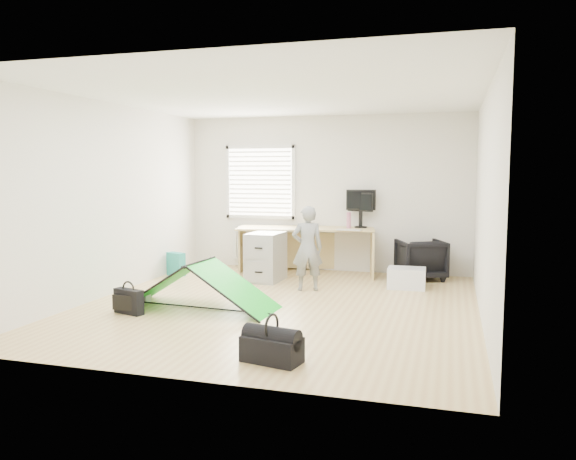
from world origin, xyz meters
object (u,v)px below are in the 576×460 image
(person, at_px, (307,248))
(kite, at_px, (199,285))
(monitor_left, at_px, (360,215))
(laptop_bag, at_px, (129,301))
(desk, at_px, (305,250))
(office_chair, at_px, (421,259))
(filing_cabinet, at_px, (266,257))
(thermos, at_px, (349,220))
(duffel_bag, at_px, (272,349))
(monitor_right, at_px, (361,214))
(storage_crate, at_px, (407,278))

(person, relative_size, kite, 0.64)
(monitor_left, height_order, person, person)
(laptop_bag, bearing_deg, person, 63.83)
(desk, height_order, office_chair, desk)
(desk, distance_m, laptop_bag, 3.56)
(office_chair, bearing_deg, filing_cabinet, -2.85)
(thermos, xyz_separation_m, duffel_bag, (0.11, -4.56, -0.81))
(monitor_right, relative_size, storage_crate, 0.90)
(office_chair, distance_m, duffel_bag, 4.60)
(laptop_bag, bearing_deg, monitor_right, 72.91)
(desk, bearing_deg, duffel_bag, -90.12)
(thermos, distance_m, laptop_bag, 4.06)
(person, distance_m, kite, 1.82)
(monitor_left, height_order, office_chair, monitor_left)
(filing_cabinet, relative_size, laptop_bag, 1.89)
(filing_cabinet, relative_size, duffel_bag, 1.42)
(desk, relative_size, monitor_right, 4.68)
(laptop_bag, bearing_deg, thermos, 74.04)
(office_chair, xyz_separation_m, storage_crate, (-0.16, -0.79, -0.17))
(thermos, distance_m, duffel_bag, 4.63)
(monitor_left, bearing_deg, duffel_bag, -72.66)
(thermos, xyz_separation_m, office_chair, (1.20, -0.09, -0.60))
(thermos, bearing_deg, duffel_bag, -88.60)
(laptop_bag, bearing_deg, monitor_left, 73.01)
(person, height_order, duffel_bag, person)
(laptop_bag, bearing_deg, duffel_bag, -11.75)
(monitor_left, bearing_deg, monitor_right, 18.38)
(desk, bearing_deg, kite, -114.26)
(duffel_bag, bearing_deg, kite, 144.14)
(filing_cabinet, bearing_deg, monitor_right, 40.96)
(monitor_left, xyz_separation_m, thermos, (-0.18, -0.14, -0.08))
(thermos, height_order, kite, thermos)
(kite, relative_size, laptop_bag, 4.76)
(monitor_right, distance_m, office_chair, 1.26)
(kite, distance_m, storage_crate, 3.16)
(monitor_right, bearing_deg, thermos, -151.06)
(filing_cabinet, bearing_deg, duffel_bag, -67.51)
(kite, bearing_deg, monitor_right, 66.13)
(thermos, bearing_deg, monitor_left, 38.13)
(monitor_left, xyz_separation_m, laptop_bag, (-2.29, -3.52, -0.86))
(person, height_order, storage_crate, person)
(monitor_left, height_order, monitor_right, monitor_right)
(monitor_left, bearing_deg, thermos, -123.75)
(desk, bearing_deg, monitor_right, 4.16)
(filing_cabinet, xyz_separation_m, office_chair, (2.37, 0.82, -0.06))
(laptop_bag, xyz_separation_m, duffel_bag, (2.23, -1.18, -0.03))
(thermos, xyz_separation_m, storage_crate, (1.04, -0.88, -0.77))
(office_chair, height_order, storage_crate, office_chair)
(desk, xyz_separation_m, thermos, (0.73, 0.11, 0.53))
(monitor_right, bearing_deg, storage_crate, -57.83)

